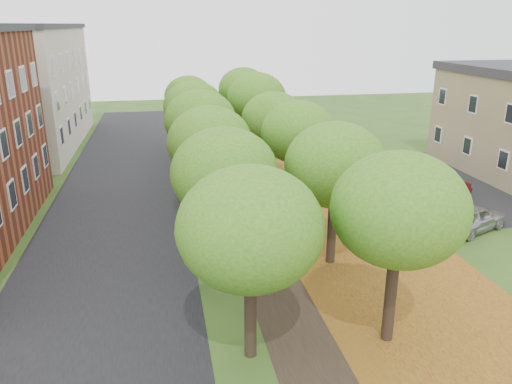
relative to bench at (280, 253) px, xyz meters
name	(u,v)px	position (x,y,z in m)	size (l,w,h in m)	color
ground	(314,347)	(-0.34, -6.45, -0.41)	(120.00, 120.00, 0.00)	#2D4C19
street_asphalt	(118,208)	(-7.84, 8.55, -0.40)	(8.00, 70.00, 0.01)	black
footpath	(243,200)	(-0.34, 8.55, -0.40)	(3.20, 70.00, 0.01)	black
leaf_verge	(320,195)	(4.66, 8.55, -0.40)	(7.50, 70.00, 0.01)	#A2701D
parking_lot	(434,183)	(13.16, 9.55, -0.40)	(9.00, 16.00, 0.01)	black
tree_row_west	(205,129)	(-2.54, 8.55, 4.15)	(4.30, 34.30, 6.40)	black
tree_row_east	(285,126)	(2.26, 8.55, 4.15)	(4.30, 34.30, 6.40)	black
building_cream	(13,87)	(-17.34, 26.55, 4.80)	(10.30, 20.30, 10.40)	beige
bench	(280,253)	(0.00, 0.00, 0.00)	(1.05, 1.71, 0.78)	#242D25
car_silver	(471,218)	(10.66, 1.59, 0.34)	(1.76, 4.36, 1.49)	#A3A3A7
car_red	(434,184)	(11.75, 7.30, 0.35)	(1.60, 4.58, 1.51)	maroon
car_grey	(400,173)	(10.66, 9.84, 0.36)	(2.14, 5.27, 1.53)	#323237
car_white	(389,163)	(11.37, 12.99, 0.20)	(2.02, 4.39, 1.22)	silver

